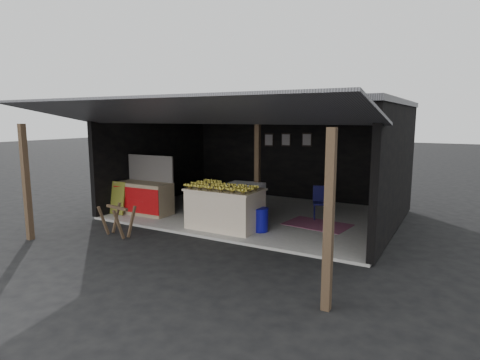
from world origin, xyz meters
The scene contains 13 objects.
ground centered at (0.00, 0.00, 0.00)m, with size 80.00×80.00×0.00m, color black.
concrete_slab centered at (0.00, 2.50, 0.03)m, with size 7.00×5.00×0.06m, color gray.
shophouse centered at (0.00, 2.82, 2.10)m, with size 7.40×7.29×3.02m.
banana_table centered at (0.03, 0.77, 0.53)m, with size 1.70×1.04×0.94m.
banana_pile centered at (0.03, 0.77, 1.09)m, with size 1.57×0.94×0.19m, color gold, non-canonical shape.
white_crate centered at (0.12, 1.62, 0.54)m, with size 0.91×0.66×0.96m.
neighbor_stall centered at (-2.62, 0.95, 0.53)m, with size 1.53×0.72×1.56m.
green_signboard centered at (-3.25, 0.54, 0.50)m, with size 0.58×0.04×0.88m, color black.
sawhorse centered at (-1.81, -0.80, 0.43)m, with size 0.71×0.69×0.68m.
water_barrel centered at (0.88, 0.94, 0.31)m, with size 0.35×0.35×0.51m, color #0D0C86.
plastic_chair centered at (1.69, 2.77, 0.55)m, with size 0.51×0.51×0.84m.
magenta_rug centered at (1.83, 2.12, 0.07)m, with size 1.50×1.00×0.01m, color #6C184D.
picture_frames centered at (-0.17, 4.89, 1.93)m, with size 1.62×0.04×0.46m.
Camera 1 is at (4.81, -7.00, 2.62)m, focal length 30.00 mm.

